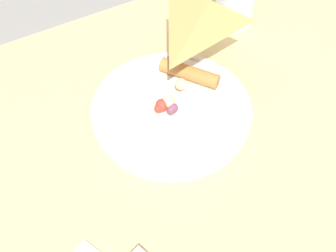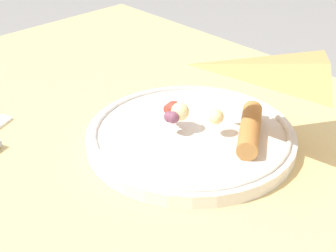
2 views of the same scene
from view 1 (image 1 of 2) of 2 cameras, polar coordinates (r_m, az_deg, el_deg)
The scene contains 3 objects.
dining_table at distance 0.73m, azimuth 5.33°, elevation -7.25°, with size 1.05×0.75×0.71m.
plate_pizza at distance 0.66m, azimuth 0.47°, elevation 2.52°, with size 0.25×0.25×0.05m.
milk_glass at distance 0.82m, azimuth 9.14°, elevation 16.35°, with size 0.07×0.07×0.10m.
Camera 1 is at (0.24, 0.29, 1.22)m, focal length 45.00 mm.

